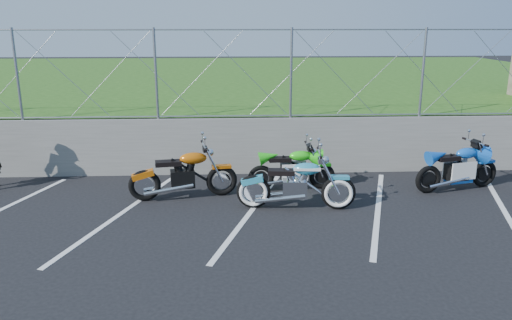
{
  "coord_description": "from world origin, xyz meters",
  "views": [
    {
      "loc": [
        -0.34,
        -7.7,
        3.4
      ],
      "look_at": [
        0.1,
        1.3,
        0.91
      ],
      "focal_mm": 35.0,
      "sensor_mm": 36.0,
      "label": 1
    }
  ],
  "objects_px": {
    "cruiser_turquoise": "(297,186)",
    "naked_orange": "(185,176)",
    "sportbike_green": "(293,171)",
    "sportbike_blue": "(459,170)"
  },
  "relations": [
    {
      "from": "cruiser_turquoise",
      "to": "naked_orange",
      "type": "distance_m",
      "value": 2.26
    },
    {
      "from": "cruiser_turquoise",
      "to": "sportbike_green",
      "type": "distance_m",
      "value": 1.12
    },
    {
      "from": "cruiser_turquoise",
      "to": "sportbike_green",
      "type": "xyz_separation_m",
      "value": [
        0.06,
        1.12,
        -0.03
      ]
    },
    {
      "from": "cruiser_turquoise",
      "to": "naked_orange",
      "type": "bearing_deg",
      "value": 167.23
    },
    {
      "from": "cruiser_turquoise",
      "to": "sportbike_green",
      "type": "relative_size",
      "value": 1.21
    },
    {
      "from": "cruiser_turquoise",
      "to": "naked_orange",
      "type": "xyz_separation_m",
      "value": [
        -2.15,
        0.7,
        0.01
      ]
    },
    {
      "from": "naked_orange",
      "to": "sportbike_green",
      "type": "bearing_deg",
      "value": 1.15
    },
    {
      "from": "cruiser_turquoise",
      "to": "sportbike_blue",
      "type": "xyz_separation_m",
      "value": [
        3.5,
        0.94,
        -0.01
      ]
    },
    {
      "from": "cruiser_turquoise",
      "to": "sportbike_blue",
      "type": "height_order",
      "value": "cruiser_turquoise"
    },
    {
      "from": "sportbike_green",
      "to": "sportbike_blue",
      "type": "distance_m",
      "value": 3.45
    }
  ]
}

